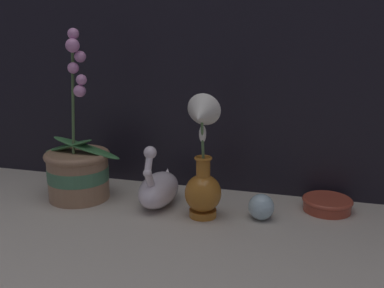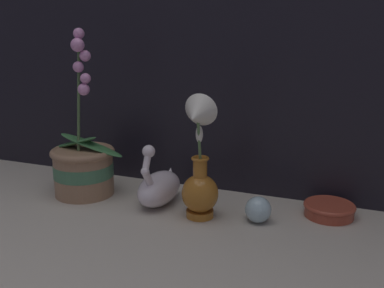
% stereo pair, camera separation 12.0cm
% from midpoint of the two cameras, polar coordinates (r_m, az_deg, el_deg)
% --- Properties ---
extents(ground_plane, '(2.80, 2.80, 0.00)m').
position_cam_midpoint_polar(ground_plane, '(1.12, 0.45, -10.51)').
color(ground_plane, '#BCB2A3').
extents(orchid_potted_plant, '(0.25, 0.18, 0.48)m').
position_cam_midpoint_polar(orchid_potted_plant, '(1.33, -11.14, -2.64)').
color(orchid_potted_plant, '#9E7556').
rests_on(orchid_potted_plant, ground_plane).
extents(swan_figurine, '(0.10, 0.19, 0.18)m').
position_cam_midpoint_polar(swan_figurine, '(1.25, -1.42, -5.46)').
color(swan_figurine, white).
rests_on(swan_figurine, ground_plane).
extents(blue_vase, '(0.09, 0.11, 0.32)m').
position_cam_midpoint_polar(blue_vase, '(1.13, 3.94, -3.47)').
color(blue_vase, '#B26B23').
rests_on(blue_vase, ground_plane).
extents(glass_sphere, '(0.07, 0.07, 0.07)m').
position_cam_midpoint_polar(glass_sphere, '(1.16, 11.37, -8.23)').
color(glass_sphere, silver).
rests_on(glass_sphere, ground_plane).
extents(amber_dish, '(0.13, 0.13, 0.03)m').
position_cam_midpoint_polar(amber_dish, '(1.25, 19.72, -7.81)').
color(amber_dish, '#A8422D').
rests_on(amber_dish, ground_plane).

